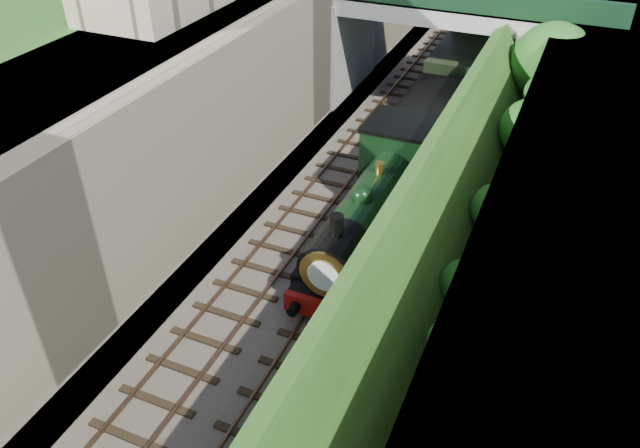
% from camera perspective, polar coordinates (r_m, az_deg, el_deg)
% --- Properties ---
extents(trackbed, '(10.00, 90.00, 0.20)m').
position_cam_1_polar(trackbed, '(32.41, 8.65, 8.08)').
color(trackbed, '#473F38').
rests_on(trackbed, ground).
extents(retaining_wall, '(1.00, 90.00, 7.00)m').
position_cam_1_polar(retaining_wall, '(32.70, -0.40, 15.23)').
color(retaining_wall, '#756B56').
rests_on(retaining_wall, ground).
extents(street_plateau_left, '(6.00, 90.00, 7.00)m').
position_cam_1_polar(street_plateau_left, '(34.18, -6.00, 15.95)').
color(street_plateau_left, '#262628').
rests_on(street_plateau_left, ground).
extents(street_plateau_right, '(8.00, 90.00, 6.25)m').
position_cam_1_polar(street_plateau_right, '(30.50, 26.73, 9.15)').
color(street_plateau_right, '#262628').
rests_on(street_plateau_right, ground).
extents(embankment_slope, '(4.44, 90.00, 6.36)m').
position_cam_1_polar(embankment_slope, '(28.61, 17.57, 8.87)').
color(embankment_slope, '#1E4714').
rests_on(embankment_slope, ground).
extents(track_left, '(2.50, 90.00, 0.20)m').
position_cam_1_polar(track_left, '(32.83, 5.29, 8.99)').
color(track_left, black).
rests_on(track_left, trackbed).
extents(track_right, '(2.50, 90.00, 0.20)m').
position_cam_1_polar(track_right, '(32.11, 10.74, 7.87)').
color(track_right, black).
rests_on(track_right, trackbed).
extents(road_bridge, '(16.00, 6.40, 7.25)m').
position_cam_1_polar(road_bridge, '(34.34, 12.77, 16.41)').
color(road_bridge, gray).
rests_on(road_bridge, ground).
extents(tree, '(3.60, 3.80, 6.60)m').
position_cam_1_polar(tree, '(29.75, 20.64, 13.32)').
color(tree, black).
rests_on(tree, ground).
extents(locomotive, '(3.10, 10.22, 3.83)m').
position_cam_1_polar(locomotive, '(23.12, 5.13, 1.52)').
color(locomotive, black).
rests_on(locomotive, trackbed).
extents(tender, '(2.70, 6.00, 3.05)m').
position_cam_1_polar(tender, '(29.44, 9.87, 8.36)').
color(tender, black).
rests_on(tender, trackbed).
extents(coach_front, '(2.90, 18.00, 3.70)m').
position_cam_1_polar(coach_front, '(40.79, 14.78, 16.07)').
color(coach_front, black).
rests_on(coach_front, trackbed).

